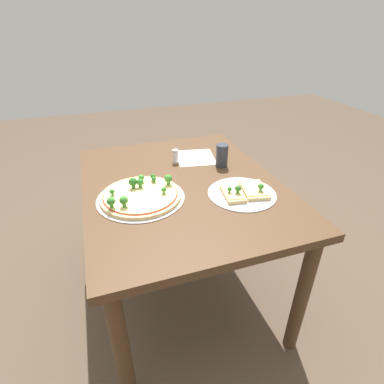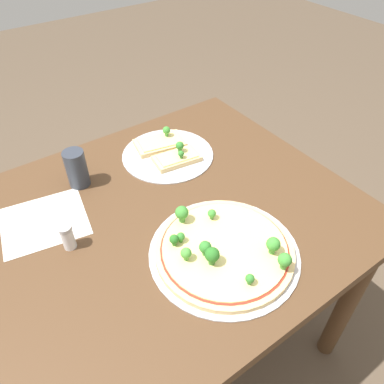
% 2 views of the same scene
% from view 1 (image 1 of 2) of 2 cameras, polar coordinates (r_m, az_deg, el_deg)
% --- Properties ---
extents(ground_plane, '(8.00, 8.00, 0.00)m').
position_cam_1_polar(ground_plane, '(1.82, -1.62, -17.83)').
color(ground_plane, brown).
extents(dining_table, '(1.10, 0.88, 0.70)m').
position_cam_1_polar(dining_table, '(1.43, -1.96, -1.48)').
color(dining_table, '#4C331E').
rests_on(dining_table, ground_plane).
extents(pizza_tray_whole, '(0.37, 0.37, 0.07)m').
position_cam_1_polar(pizza_tray_whole, '(1.28, -9.76, -0.59)').
color(pizza_tray_whole, '#B7B7BC').
rests_on(pizza_tray_whole, dining_table).
extents(pizza_tray_slice, '(0.30, 0.30, 0.06)m').
position_cam_1_polar(pizza_tray_slice, '(1.31, 9.85, 0.01)').
color(pizza_tray_slice, '#B7B7BC').
rests_on(pizza_tray_slice, dining_table).
extents(drinking_cup, '(0.06, 0.06, 0.11)m').
position_cam_1_polar(drinking_cup, '(1.53, 5.70, 6.93)').
color(drinking_cup, '#2D333D').
rests_on(drinking_cup, dining_table).
extents(condiment_shaker, '(0.03, 0.03, 0.07)m').
position_cam_1_polar(condiment_shaker, '(1.57, -3.19, 6.84)').
color(condiment_shaker, silver).
rests_on(condiment_shaker, dining_table).
extents(paper_menu, '(0.25, 0.23, 0.00)m').
position_cam_1_polar(paper_menu, '(1.64, 0.72, 6.59)').
color(paper_menu, silver).
rests_on(paper_menu, dining_table).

